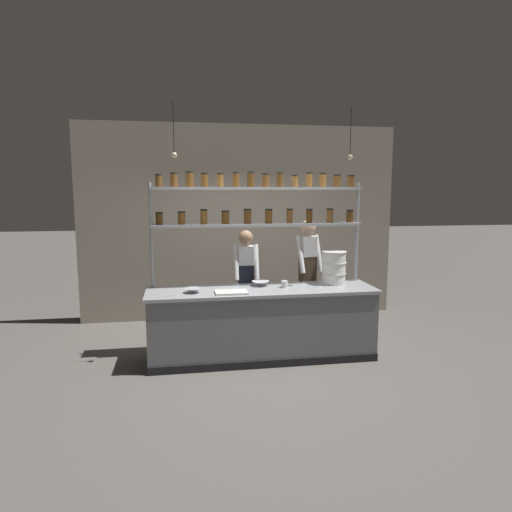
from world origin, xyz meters
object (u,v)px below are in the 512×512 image
at_px(chef_left, 246,278).
at_px(serving_cup_front, 284,284).
at_px(chef_center, 308,269).
at_px(container_stack, 334,267).
at_px(cutting_board, 231,292).
at_px(prep_bowl_center_front, 260,284).
at_px(spice_shelf_unit, 258,208).
at_px(prep_bowl_near_left, 193,291).

distance_m(chef_left, serving_cup_front, 0.85).
bearing_deg(serving_cup_front, chef_left, 118.04).
relative_size(chef_center, serving_cup_front, 19.78).
height_order(chef_left, container_stack, chef_left).
bearing_deg(cutting_board, prep_bowl_center_front, 40.56).
distance_m(spice_shelf_unit, serving_cup_front, 1.06).
distance_m(chef_left, prep_bowl_center_front, 0.60).
bearing_deg(cutting_board, serving_cup_front, 16.53).
bearing_deg(prep_bowl_near_left, chef_left, 47.43).
bearing_deg(prep_bowl_center_front, chef_left, 100.38).
relative_size(container_stack, prep_bowl_near_left, 2.11).
bearing_deg(prep_bowl_near_left, prep_bowl_center_front, 16.56).
height_order(chef_center, container_stack, chef_center).
height_order(spice_shelf_unit, chef_center, spice_shelf_unit).
relative_size(chef_center, prep_bowl_center_front, 7.52).
bearing_deg(serving_cup_front, container_stack, 10.75).
relative_size(spice_shelf_unit, chef_center, 1.62).
bearing_deg(cutting_board, container_stack, 13.69).
distance_m(prep_bowl_near_left, prep_bowl_center_front, 0.93).
bearing_deg(cutting_board, prep_bowl_near_left, 167.77).
bearing_deg(spice_shelf_unit, container_stack, -8.94).
height_order(cutting_board, prep_bowl_center_front, prep_bowl_center_front).
bearing_deg(chef_left, chef_center, 5.13).
height_order(spice_shelf_unit, prep_bowl_near_left, spice_shelf_unit).
bearing_deg(prep_bowl_near_left, serving_cup_front, 5.40).
relative_size(chef_left, cutting_board, 4.02).
height_order(chef_left, serving_cup_front, chef_left).
relative_size(spice_shelf_unit, chef_left, 1.76).
bearing_deg(chef_center, spice_shelf_unit, -160.20).
height_order(chef_left, prep_bowl_center_front, chef_left).
bearing_deg(chef_left, serving_cup_front, -58.44).
height_order(chef_center, prep_bowl_near_left, chef_center).
bearing_deg(spice_shelf_unit, cutting_board, -129.42).
xyz_separation_m(prep_bowl_center_front, serving_cup_front, (0.29, -0.15, 0.01)).
xyz_separation_m(cutting_board, prep_bowl_near_left, (-0.47, 0.10, 0.02)).
distance_m(prep_bowl_center_front, serving_cup_front, 0.33).
distance_m(cutting_board, serving_cup_front, 0.75).
relative_size(chef_center, container_stack, 3.95).
height_order(spice_shelf_unit, serving_cup_front, spice_shelf_unit).
bearing_deg(chef_center, cutting_board, -151.77).
xyz_separation_m(chef_center, cutting_board, (-1.25, -0.99, -0.08)).
xyz_separation_m(spice_shelf_unit, prep_bowl_near_left, (-0.88, -0.41, -0.99)).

